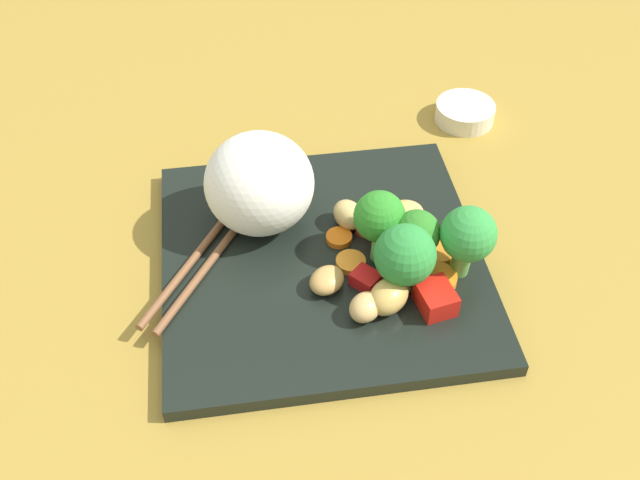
% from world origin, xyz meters
% --- Properties ---
extents(ground_plane, '(1.10, 1.10, 0.02)m').
position_xyz_m(ground_plane, '(0.00, 0.00, -0.01)').
color(ground_plane, olive).
extents(square_plate, '(0.28, 0.28, 0.01)m').
position_xyz_m(square_plate, '(0.00, 0.00, 0.01)').
color(square_plate, black).
rests_on(square_plate, ground_plane).
extents(rice_mound, '(0.10, 0.10, 0.09)m').
position_xyz_m(rice_mound, '(0.05, 0.05, 0.06)').
color(rice_mound, white).
rests_on(rice_mound, square_plate).
extents(broccoli_floret_0, '(0.05, 0.05, 0.07)m').
position_xyz_m(broccoli_floret_0, '(-0.03, -0.11, 0.05)').
color(broccoli_floret_0, '#5B9B44').
rests_on(broccoli_floret_0, square_plate).
extents(broccoli_floret_1, '(0.04, 0.04, 0.06)m').
position_xyz_m(broccoli_floret_1, '(-0.01, -0.05, 0.05)').
color(broccoli_floret_1, '#55A247').
rests_on(broccoli_floret_1, square_plate).
extents(broccoli_floret_2, '(0.04, 0.04, 0.06)m').
position_xyz_m(broccoli_floret_2, '(-0.02, -0.07, 0.05)').
color(broccoli_floret_2, '#72B051').
rests_on(broccoli_floret_2, square_plate).
extents(broccoli_floret_3, '(0.05, 0.05, 0.06)m').
position_xyz_m(broccoli_floret_3, '(-0.04, -0.06, 0.05)').
color(broccoli_floret_3, '#68A84E').
rests_on(broccoli_floret_3, square_plate).
extents(carrot_slice_0, '(0.03, 0.03, 0.01)m').
position_xyz_m(carrot_slice_0, '(0.01, -0.07, 0.02)').
color(carrot_slice_0, orange).
rests_on(carrot_slice_0, square_plate).
extents(carrot_slice_1, '(0.04, 0.04, 0.01)m').
position_xyz_m(carrot_slice_1, '(-0.01, -0.10, 0.02)').
color(carrot_slice_1, orange).
rests_on(carrot_slice_1, square_plate).
extents(carrot_slice_2, '(0.04, 0.04, 0.01)m').
position_xyz_m(carrot_slice_2, '(-0.04, -0.09, 0.02)').
color(carrot_slice_2, orange).
rests_on(carrot_slice_2, square_plate).
extents(carrot_slice_3, '(0.03, 0.03, 0.01)m').
position_xyz_m(carrot_slice_3, '(-0.01, -0.02, 0.02)').
color(carrot_slice_3, orange).
rests_on(carrot_slice_3, square_plate).
extents(carrot_slice_4, '(0.03, 0.03, 0.01)m').
position_xyz_m(carrot_slice_4, '(0.02, -0.02, 0.02)').
color(carrot_slice_4, orange).
rests_on(carrot_slice_4, square_plate).
extents(pepper_chunk_0, '(0.03, 0.03, 0.01)m').
position_xyz_m(pepper_chunk_0, '(-0.04, -0.03, 0.02)').
color(pepper_chunk_0, red).
rests_on(pepper_chunk_0, square_plate).
extents(pepper_chunk_1, '(0.04, 0.03, 0.02)m').
position_xyz_m(pepper_chunk_1, '(-0.06, -0.08, 0.02)').
color(pepper_chunk_1, red).
rests_on(pepper_chunk_1, square_plate).
extents(pepper_chunk_2, '(0.04, 0.04, 0.02)m').
position_xyz_m(pepper_chunk_2, '(0.02, -0.05, 0.02)').
color(pepper_chunk_2, red).
rests_on(pepper_chunk_2, square_plate).
extents(chicken_piece_0, '(0.04, 0.04, 0.02)m').
position_xyz_m(chicken_piece_0, '(-0.07, -0.03, 0.02)').
color(chicken_piece_0, tan).
rests_on(chicken_piece_0, square_plate).
extents(chicken_piece_1, '(0.04, 0.04, 0.02)m').
position_xyz_m(chicken_piece_1, '(-0.04, -0.00, 0.02)').
color(chicken_piece_1, tan).
rests_on(chicken_piece_1, square_plate).
extents(chicken_piece_2, '(0.04, 0.04, 0.02)m').
position_xyz_m(chicken_piece_2, '(0.03, -0.03, 0.02)').
color(chicken_piece_2, tan).
rests_on(chicken_piece_2, square_plate).
extents(chicken_piece_3, '(0.03, 0.04, 0.02)m').
position_xyz_m(chicken_piece_3, '(0.03, -0.08, 0.02)').
color(chicken_piece_3, '#D9AF5D').
rests_on(chicken_piece_3, square_plate).
extents(chicken_piece_4, '(0.05, 0.05, 0.03)m').
position_xyz_m(chicken_piece_4, '(-0.06, -0.05, 0.03)').
color(chicken_piece_4, tan).
rests_on(chicken_piece_4, square_plate).
extents(chopstick_pair, '(0.19, 0.12, 0.01)m').
position_xyz_m(chopstick_pair, '(0.02, 0.09, 0.02)').
color(chopstick_pair, brown).
rests_on(chopstick_pair, square_plate).
extents(sauce_cup, '(0.06, 0.06, 0.02)m').
position_xyz_m(sauce_cup, '(0.19, -0.17, 0.01)').
color(sauce_cup, silver).
rests_on(sauce_cup, ground_plane).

